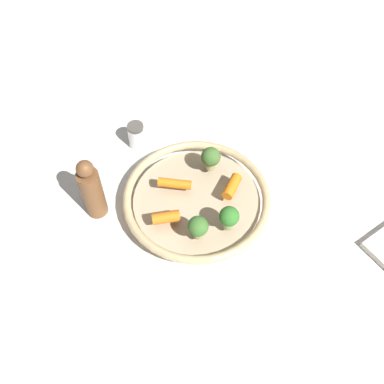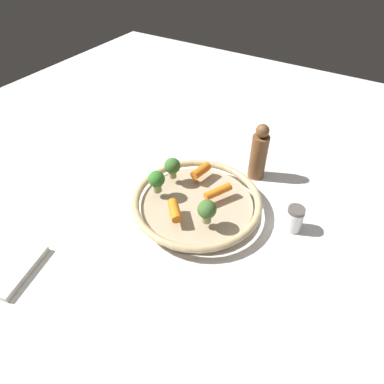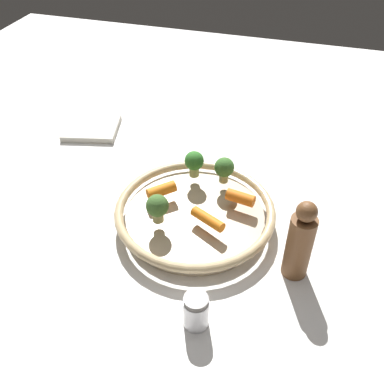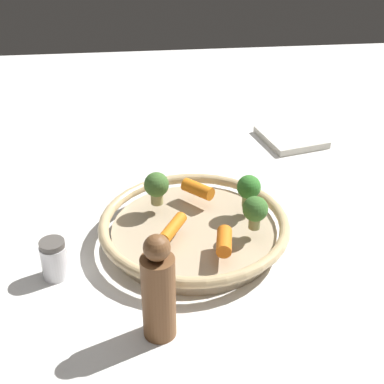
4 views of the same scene
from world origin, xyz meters
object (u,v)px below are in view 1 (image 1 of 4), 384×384
(baby_carrot_back, at_px, (166,217))
(broccoli_floret_small, at_px, (229,217))
(baby_carrot_center, at_px, (175,184))
(baby_carrot_right, at_px, (232,186))
(pepper_mill, at_px, (92,190))
(broccoli_floret_edge, at_px, (198,227))
(broccoli_floret_large, at_px, (211,158))
(salt_shaker, at_px, (136,135))
(serving_bowl, at_px, (197,200))

(baby_carrot_back, height_order, broccoli_floret_small, broccoli_floret_small)
(baby_carrot_center, relative_size, broccoli_floret_small, 1.23)
(baby_carrot_right, bearing_deg, pepper_mill, 163.27)
(baby_carrot_right, height_order, broccoli_floret_edge, broccoli_floret_edge)
(broccoli_floret_edge, bearing_deg, baby_carrot_right, 35.75)
(broccoli_floret_edge, bearing_deg, broccoli_floret_small, -1.84)
(broccoli_floret_large, height_order, broccoli_floret_small, same)
(baby_carrot_right, distance_m, salt_shaker, 0.25)
(serving_bowl, distance_m, baby_carrot_center, 0.06)
(broccoli_floret_large, distance_m, salt_shaker, 0.19)
(broccoli_floret_small, relative_size, pepper_mill, 0.36)
(baby_carrot_back, distance_m, pepper_mill, 0.15)
(baby_carrot_back, xyz_separation_m, baby_carrot_center, (0.04, 0.07, -0.00))
(baby_carrot_right, distance_m, pepper_mill, 0.27)
(serving_bowl, height_order, baby_carrot_center, baby_carrot_center)
(pepper_mill, bearing_deg, baby_carrot_right, -16.73)
(serving_bowl, bearing_deg, baby_carrot_back, -155.60)
(baby_carrot_back, relative_size, baby_carrot_center, 0.79)
(baby_carrot_right, xyz_separation_m, broccoli_floret_small, (-0.04, -0.07, 0.02))
(salt_shaker, bearing_deg, baby_carrot_right, -59.20)
(broccoli_floret_edge, relative_size, broccoli_floret_small, 0.98)
(serving_bowl, xyz_separation_m, broccoli_floret_small, (0.03, -0.09, 0.05))
(broccoli_floret_large, relative_size, broccoli_floret_edge, 1.03)
(serving_bowl, bearing_deg, broccoli_floret_edge, -110.43)
(salt_shaker, xyz_separation_m, pepper_mill, (-0.13, -0.14, 0.04))
(serving_bowl, distance_m, salt_shaker, 0.21)
(baby_carrot_right, bearing_deg, broccoli_floret_edge, -144.25)
(baby_carrot_back, bearing_deg, broccoli_floret_large, 34.70)
(baby_carrot_back, height_order, broccoli_floret_edge, broccoli_floret_edge)
(broccoli_floret_small, xyz_separation_m, salt_shaker, (-0.09, 0.29, -0.04))
(baby_carrot_right, relative_size, pepper_mill, 0.36)
(baby_carrot_back, bearing_deg, baby_carrot_right, 8.15)
(broccoli_floret_large, bearing_deg, pepper_mill, 177.47)
(broccoli_floret_small, relative_size, salt_shaker, 0.89)
(serving_bowl, relative_size, broccoli_floret_large, 5.43)
(salt_shaker, bearing_deg, broccoli_floret_large, -53.41)
(broccoli_floret_small, height_order, pepper_mill, pepper_mill)
(broccoli_floret_edge, xyz_separation_m, salt_shaker, (-0.03, 0.29, -0.04))
(baby_carrot_back, height_order, baby_carrot_center, baby_carrot_back)
(baby_carrot_right, bearing_deg, serving_bowl, 168.81)
(broccoli_floret_small, distance_m, pepper_mill, 0.26)
(baby_carrot_center, relative_size, broccoli_floret_large, 1.22)
(broccoli_floret_large, xyz_separation_m, salt_shaker, (-0.11, 0.15, -0.04))
(baby_carrot_right, relative_size, baby_carrot_back, 1.05)
(serving_bowl, bearing_deg, salt_shaker, 106.72)
(broccoli_floret_edge, bearing_deg, salt_shaker, 95.78)
(broccoli_floret_edge, distance_m, broccoli_floret_small, 0.06)
(baby_carrot_back, distance_m, broccoli_floret_edge, 0.07)
(serving_bowl, height_order, salt_shaker, salt_shaker)
(serving_bowl, relative_size, baby_carrot_right, 5.42)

